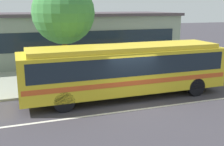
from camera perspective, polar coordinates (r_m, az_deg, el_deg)
ground_plane at (r=14.11m, az=4.16°, el=-6.42°), size 120.00×120.00×0.00m
sidewalk_slab at (r=20.04m, az=-3.29°, el=-0.19°), size 60.00×8.00×0.12m
lane_stripe_center at (r=13.43m, az=5.52°, el=-7.49°), size 56.00×0.16×0.01m
transit_bus at (r=14.79m, az=2.84°, el=1.16°), size 11.05×2.61×2.82m
pedestrian_waiting_near_sign at (r=17.18m, az=-16.48°, el=0.48°), size 0.48×0.48×1.67m
bus_stop_sign at (r=17.90m, az=10.99°, el=3.20°), size 0.11×0.44×2.42m
street_tree_near_stop at (r=17.04m, az=-9.97°, el=12.06°), size 3.72×3.72×6.18m
station_building at (r=25.15m, az=-11.20°, el=7.20°), size 21.09×7.36×4.27m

